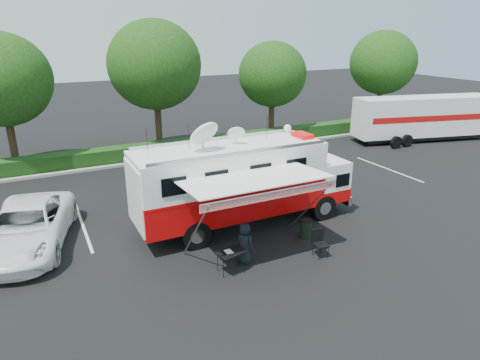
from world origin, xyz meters
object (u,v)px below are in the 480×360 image
Objects in this scene: command_truck at (243,182)px; white_suv at (30,247)px; folding_table at (231,253)px; semi_trailer at (423,118)px; trash_bin at (306,228)px.

command_truck is 1.54× the size of white_suv.
semi_trailer is (21.46, 10.71, 1.00)m from folding_table.
trash_bin is at bearing -7.13° from white_suv.
trash_bin is at bearing -151.16° from semi_trailer.
white_suv is (-8.55, 1.93, -1.99)m from command_truck.
semi_trailer is at bearing 26.51° from folding_table.
command_truck is at bearing 56.49° from folding_table.
command_truck reaches higher than trash_bin.
command_truck reaches higher than semi_trailer.
command_truck is 4.20m from folding_table.
command_truck is 12.36× the size of trash_bin.
command_truck is 20.60m from semi_trailer.
command_truck reaches higher than white_suv.
command_truck is 0.87× the size of semi_trailer.
semi_trailer is (27.79, 5.42, 1.77)m from white_suv.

